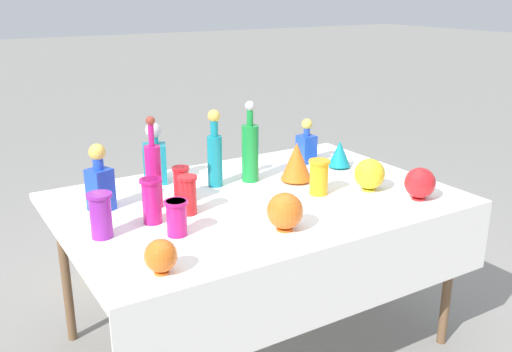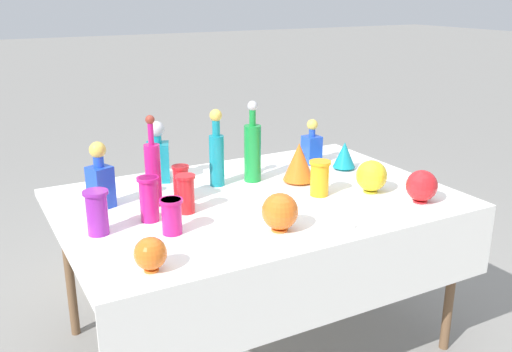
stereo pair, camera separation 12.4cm
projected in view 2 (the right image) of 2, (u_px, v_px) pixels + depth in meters
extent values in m
plane|color=gray|center=(256.00, 340.00, 2.83)|extent=(40.00, 40.00, 0.00)
cube|color=white|center=(256.00, 200.00, 2.60)|extent=(1.75, 1.18, 0.03)
cube|color=white|center=(331.00, 285.00, 2.15)|extent=(1.75, 0.01, 0.33)
cylinder|color=brown|center=(451.00, 281.00, 2.66)|extent=(0.04, 0.04, 0.73)
cylinder|color=brown|center=(69.00, 268.00, 2.78)|extent=(0.04, 0.04, 0.73)
cylinder|color=brown|center=(329.00, 212.00, 3.48)|extent=(0.04, 0.04, 0.73)
cylinder|color=#C61972|center=(153.00, 175.00, 2.46)|extent=(0.07, 0.07, 0.27)
cylinder|color=#C61972|center=(151.00, 134.00, 2.40)|extent=(0.02, 0.02, 0.10)
sphere|color=maroon|center=(150.00, 120.00, 2.38)|extent=(0.04, 0.04, 0.04)
cylinder|color=teal|center=(217.00, 161.00, 2.72)|extent=(0.07, 0.07, 0.25)
cylinder|color=teal|center=(216.00, 127.00, 2.67)|extent=(0.04, 0.04, 0.08)
sphere|color=gold|center=(216.00, 115.00, 2.65)|extent=(0.06, 0.06, 0.06)
cylinder|color=#198C38|center=(253.00, 153.00, 2.78)|extent=(0.08, 0.08, 0.28)
cylinder|color=#198C38|center=(252.00, 117.00, 2.72)|extent=(0.03, 0.03, 0.08)
sphere|color=#B2B2B7|center=(252.00, 106.00, 2.70)|extent=(0.05, 0.05, 0.05)
cube|color=blue|center=(101.00, 187.00, 2.45)|extent=(0.12, 0.12, 0.18)
cylinder|color=blue|center=(98.00, 161.00, 2.41)|extent=(0.04, 0.04, 0.05)
sphere|color=gold|center=(98.00, 150.00, 2.40)|extent=(0.07, 0.07, 0.07)
cube|color=blue|center=(312.00, 150.00, 3.08)|extent=(0.09, 0.09, 0.15)
cylinder|color=blue|center=(312.00, 132.00, 3.05)|extent=(0.03, 0.03, 0.05)
sphere|color=gold|center=(312.00, 125.00, 3.04)|extent=(0.06, 0.06, 0.06)
cube|color=teal|center=(158.00, 162.00, 2.79)|extent=(0.14, 0.14, 0.19)
cylinder|color=teal|center=(157.00, 139.00, 2.75)|extent=(0.04, 0.04, 0.05)
sphere|color=#B2B2B7|center=(156.00, 129.00, 2.74)|extent=(0.08, 0.08, 0.08)
cylinder|color=red|center=(181.00, 184.00, 2.51)|extent=(0.07, 0.07, 0.17)
cylinder|color=red|center=(180.00, 167.00, 2.49)|extent=(0.08, 0.08, 0.01)
cylinder|color=orange|center=(320.00, 178.00, 2.59)|extent=(0.09, 0.09, 0.16)
cylinder|color=orange|center=(320.00, 162.00, 2.57)|extent=(0.10, 0.10, 0.01)
cylinder|color=#C61972|center=(149.00, 199.00, 2.30)|extent=(0.08, 0.08, 0.19)
cylinder|color=#C61972|center=(148.00, 179.00, 2.27)|extent=(0.09, 0.09, 0.01)
cylinder|color=#C61972|center=(172.00, 216.00, 2.19)|extent=(0.08, 0.08, 0.14)
cylinder|color=#C61972|center=(171.00, 201.00, 2.17)|extent=(0.09, 0.09, 0.01)
cylinder|color=red|center=(186.00, 194.00, 2.39)|extent=(0.07, 0.07, 0.17)
cylinder|color=red|center=(185.00, 177.00, 2.37)|extent=(0.08, 0.08, 0.01)
cylinder|color=purple|center=(97.00, 213.00, 2.18)|extent=(0.08, 0.08, 0.18)
cylinder|color=purple|center=(95.00, 192.00, 2.15)|extent=(0.10, 0.10, 0.01)
cylinder|color=teal|center=(344.00, 168.00, 3.00)|extent=(0.07, 0.07, 0.01)
cone|color=teal|center=(344.00, 155.00, 2.98)|extent=(0.12, 0.12, 0.13)
cylinder|color=orange|center=(298.00, 181.00, 2.80)|extent=(0.08, 0.08, 0.01)
cone|color=orange|center=(299.00, 162.00, 2.77)|extent=(0.15, 0.15, 0.19)
cylinder|color=orange|center=(151.00, 270.00, 1.91)|extent=(0.05, 0.05, 0.01)
sphere|color=orange|center=(150.00, 253.00, 1.89)|extent=(0.11, 0.11, 0.11)
cylinder|color=orange|center=(280.00, 229.00, 2.23)|extent=(0.07, 0.07, 0.01)
sphere|color=orange|center=(280.00, 211.00, 2.21)|extent=(0.14, 0.14, 0.14)
cylinder|color=red|center=(420.00, 201.00, 2.53)|extent=(0.06, 0.06, 0.01)
sphere|color=red|center=(422.00, 186.00, 2.51)|extent=(0.14, 0.14, 0.14)
cylinder|color=yellow|center=(370.00, 191.00, 2.66)|extent=(0.07, 0.07, 0.01)
sphere|color=yellow|center=(372.00, 176.00, 2.63)|extent=(0.14, 0.14, 0.14)
cube|color=white|center=(350.00, 226.00, 2.24)|extent=(0.05, 0.02, 0.03)
cube|color=tan|center=(235.00, 230.00, 3.75)|extent=(0.59, 0.53, 0.31)
cube|color=tan|center=(227.00, 196.00, 3.78)|extent=(0.43, 0.22, 0.09)
cube|color=tan|center=(140.00, 243.00, 3.56)|extent=(0.47, 0.33, 0.30)
cube|color=tan|center=(133.00, 210.00, 3.57)|extent=(0.41, 0.10, 0.09)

